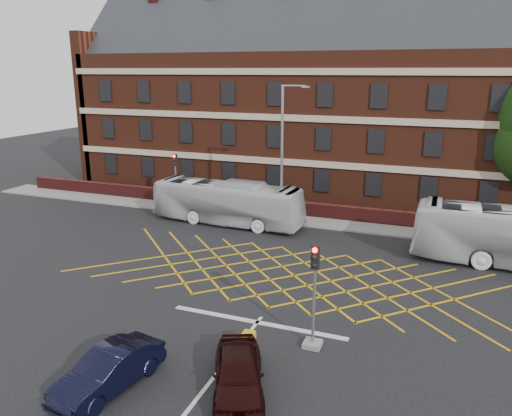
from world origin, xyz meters
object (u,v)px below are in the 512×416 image
(bus_left, at_px, (227,203))
(utility_cabinet, at_px, (249,342))
(street_lamp, at_px, (282,182))
(traffic_light_far, at_px, (176,185))
(direction_signs, at_px, (162,192))
(traffic_light_near, at_px, (314,306))
(car_navy, at_px, (109,370))
(car_maroon, at_px, (238,372))

(bus_left, distance_m, utility_cabinet, 17.10)
(street_lamp, bearing_deg, traffic_light_far, 164.38)
(street_lamp, relative_size, direction_signs, 4.41)
(street_lamp, distance_m, utility_cabinet, 15.81)
(traffic_light_near, xyz_separation_m, utility_cabinet, (-2.20, -1.33, -1.32))
(car_navy, distance_m, car_maroon, 4.44)
(bus_left, distance_m, traffic_light_near, 17.08)
(street_lamp, xyz_separation_m, utility_cabinet, (3.64, -15.10, -2.96))
(car_maroon, height_order, traffic_light_far, traffic_light_far)
(traffic_light_far, xyz_separation_m, street_lamp, (9.78, -2.73, 1.64))
(bus_left, relative_size, street_lamp, 1.14)
(car_maroon, relative_size, direction_signs, 1.90)
(traffic_light_near, relative_size, utility_cabinet, 4.84)
(traffic_light_near, bearing_deg, utility_cabinet, -148.87)
(bus_left, bearing_deg, utility_cabinet, -149.60)
(traffic_light_near, height_order, traffic_light_far, same)
(bus_left, relative_size, utility_cabinet, 12.49)
(traffic_light_near, height_order, street_lamp, street_lamp)
(bus_left, xyz_separation_m, car_maroon, (8.32, -17.52, -0.82))
(bus_left, bearing_deg, direction_signs, 78.32)
(car_maroon, bearing_deg, street_lamp, 79.91)
(traffic_light_far, bearing_deg, car_maroon, -55.28)
(traffic_light_near, xyz_separation_m, traffic_light_far, (-15.62, 16.50, 0.00))
(traffic_light_near, bearing_deg, traffic_light_far, 133.42)
(bus_left, relative_size, traffic_light_near, 2.58)
(car_maroon, bearing_deg, traffic_light_far, 101.10)
(car_maroon, height_order, street_lamp, street_lamp)
(car_navy, distance_m, traffic_light_far, 23.79)
(car_maroon, height_order, direction_signs, direction_signs)
(car_navy, height_order, utility_cabinet, car_navy)
(direction_signs, xyz_separation_m, utility_cabinet, (14.15, -16.91, -0.94))
(traffic_light_near, distance_m, direction_signs, 22.59)
(car_maroon, xyz_separation_m, traffic_light_far, (-13.97, 20.16, 1.05))
(bus_left, distance_m, street_lamp, 4.53)
(traffic_light_far, distance_m, direction_signs, 1.24)
(bus_left, relative_size, traffic_light_far, 2.58)
(bus_left, height_order, traffic_light_far, traffic_light_far)
(street_lamp, bearing_deg, utility_cabinet, -76.44)
(car_maroon, bearing_deg, bus_left, 91.78)
(traffic_light_near, bearing_deg, bus_left, 125.70)
(direction_signs, distance_m, utility_cabinet, 22.07)
(car_navy, bearing_deg, traffic_light_far, 123.80)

